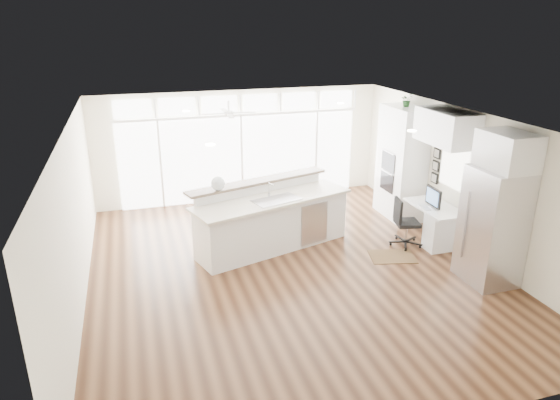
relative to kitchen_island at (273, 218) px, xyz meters
name	(u,v)px	position (x,y,z in m)	size (l,w,h in m)	color
floor	(291,269)	(0.06, -0.96, -0.64)	(7.00, 8.00, 0.02)	#3D2212
ceiling	(292,121)	(0.06, -0.96, 2.07)	(7.00, 8.00, 0.02)	white
wall_back	(241,146)	(0.06, 3.04, 0.72)	(7.00, 0.04, 2.70)	white
wall_front	(415,329)	(0.06, -4.96, 0.72)	(7.00, 0.04, 2.70)	white
wall_left	(74,221)	(-3.44, -0.96, 0.72)	(0.04, 8.00, 2.70)	white
wall_right	(465,181)	(3.56, -0.96, 0.72)	(0.04, 8.00, 2.70)	white
glass_wall	(242,158)	(0.06, 2.98, 0.42)	(5.80, 0.06, 2.08)	white
transom_row	(240,104)	(0.06, 2.98, 1.75)	(5.90, 0.06, 0.40)	white
desk_window	(455,167)	(3.52, -0.66, 0.92)	(0.04, 0.85, 0.85)	white
ceiling_fan	(229,108)	(-0.44, 1.84, 1.85)	(1.16, 1.16, 0.32)	white
recessed_lights	(288,120)	(0.06, -0.76, 2.05)	(3.40, 3.00, 0.02)	white
oven_cabinet	(401,163)	(3.23, 0.84, 0.62)	(0.64, 1.20, 2.50)	white
desk_nook	(434,224)	(3.19, -0.66, -0.25)	(0.72, 1.30, 0.76)	white
upper_cabinets	(447,127)	(3.23, -0.66, 1.72)	(0.64, 1.30, 0.64)	white
refrigerator	(493,226)	(3.17, -2.31, 0.37)	(0.76, 0.90, 2.00)	silver
fridge_cabinet	(508,151)	(3.23, -2.31, 1.67)	(0.64, 0.90, 0.60)	white
framed_photos	(436,166)	(3.52, -0.04, 0.77)	(0.06, 0.22, 0.80)	black
kitchen_island	(273,218)	(0.00, 0.00, 0.00)	(3.19, 1.20, 1.27)	white
rug	(392,256)	(2.06, -1.06, -0.63)	(0.84, 0.61, 0.01)	#372211
office_chair	(407,222)	(2.58, -0.66, -0.15)	(0.51, 0.47, 0.97)	black
fishbowl	(218,183)	(-1.03, 0.11, 0.77)	(0.27, 0.27, 0.27)	white
monitor	(433,197)	(3.11, -0.66, 0.33)	(0.08, 0.50, 0.42)	black
keyboard	(425,207)	(2.94, -0.66, 0.13)	(0.13, 0.34, 0.02)	silver
potted_plant	(407,101)	(3.23, 0.84, 1.98)	(0.26, 0.29, 0.22)	#255725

